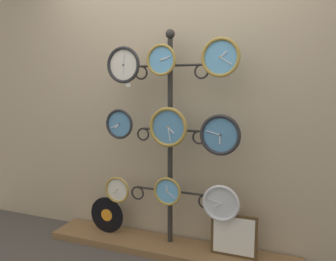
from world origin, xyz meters
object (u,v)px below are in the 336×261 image
Objects in this scene: clock_top_right at (221,57)px; clock_middle_left at (120,124)px; display_stand at (170,167)px; picture_frame at (234,236)px; clock_middle_center at (168,127)px; clock_top_center at (161,60)px; clock_bottom_center at (168,191)px; clock_middle_right at (220,135)px; clock_bottom_left at (117,190)px; clock_top_left at (124,65)px; vinyl_record at (107,215)px; clock_bottom_right at (221,203)px.

clock_top_right is 1.02m from clock_middle_left.
display_stand is 5.08× the size of picture_frame.
display_stand reaches higher than clock_middle_center.
clock_middle_center is at bearing -12.66° from clock_top_center.
display_stand is 0.76m from picture_frame.
display_stand is 0.91m from clock_top_center.
clock_middle_right is at bearing 0.72° from clock_bottom_center.
clock_top_right is 1.44m from clock_bottom_left.
clock_top_center reaches higher than clock_top_left.
clock_bottom_left is at bearing 169.71° from clock_middle_left.
clock_middle_center is 0.97× the size of vinyl_record.
clock_top_left reaches higher than vinyl_record.
clock_bottom_center is at bearing -5.59° from vinyl_record.
picture_frame is at bearing 3.29° from clock_top_center.
clock_bottom_left reaches higher than picture_frame.
vinyl_record is (-1.07, 0.06, -0.82)m from clock_middle_right.
display_stand reaches higher than vinyl_record.
clock_top_center is (-0.04, -0.09, 0.90)m from display_stand.
vinyl_record is at bearing 158.52° from clock_bottom_left.
display_stand is 5.86× the size of clock_middle_right.
vinyl_record is at bearing 178.05° from clock_bottom_right.
clock_top_left is at bearing -164.77° from display_stand.
picture_frame is (0.57, -0.06, -0.49)m from display_stand.
clock_bottom_center is at bearing -80.19° from display_stand.
clock_middle_center is (-0.42, -0.01, -0.54)m from clock_top_right.
clock_bottom_center is 0.71× the size of vinyl_record.
clock_top_left is at bearing 179.15° from clock_bottom_center.
clock_top_left is 0.90× the size of vinyl_record.
clock_bottom_left is at bearing 179.82° from clock_bottom_center.
vinyl_record is (-0.15, 0.06, -0.28)m from clock_bottom_left.
clock_top_right is 0.88× the size of vinyl_record.
clock_bottom_right is at bearing -1.95° from vinyl_record.
picture_frame is (0.54, 0.05, -0.86)m from clock_middle_center.
clock_top_left is 1.66m from picture_frame.
clock_top_center is at bearing -113.22° from display_stand.
vinyl_record is at bearing 174.62° from clock_middle_center.
clock_top_left is 1.27× the size of clock_bottom_center.
clock_middle_left reaches higher than clock_bottom_left.
picture_frame is at bearing 2.74° from clock_top_left.
clock_top_left is 1.03× the size of clock_top_right.
picture_frame is at bearing 14.18° from clock_bottom_right.
display_stand is at bearing 169.74° from clock_bottom_right.
clock_middle_right is 1.32× the size of clock_bottom_center.
clock_middle_center is (0.06, -0.01, -0.54)m from clock_top_center.
clock_bottom_left is at bearing -21.48° from vinyl_record.
clock_middle_left is at bearing -164.77° from display_stand.
display_stand is at bearing 66.78° from clock_top_center.
clock_middle_right reaches higher than clock_bottom_right.
display_stand is 7.75× the size of clock_bottom_center.
clock_bottom_left is at bearing -179.15° from clock_top_right.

